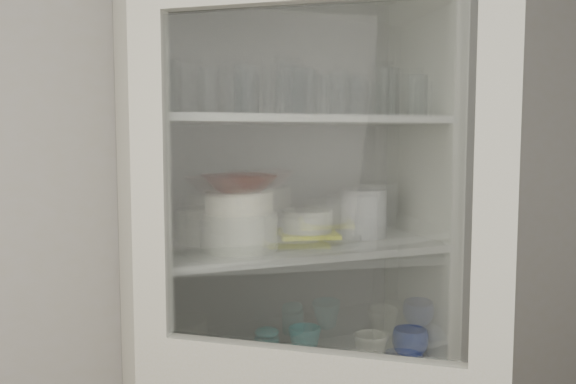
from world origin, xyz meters
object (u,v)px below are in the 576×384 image
object	(u,v)px
mug_blue	(410,343)
terracotta_bowl	(239,183)
grey_bowl_stack	(364,213)
measuring_cups	(245,378)
white_canister	(160,361)
goblet_0	(150,86)
goblet_3	(356,95)
goblet_1	(287,93)
cream_bowl	(239,202)
yellow_trivet	(307,234)
white_ramekin	(307,221)
goblet_2	(328,95)
teal_jar	(267,346)
glass_platter	(307,239)
mug_white	(371,350)
mug_teal	(305,342)
plate_stack_back	(209,224)
pantry_cabinet	(281,335)
plate_stack_front	(239,231)

from	to	relation	value
mug_blue	terracotta_bowl	bearing A→B (deg)	177.79
grey_bowl_stack	measuring_cups	size ratio (longest dim) A/B	1.51
measuring_cups	white_canister	xyz separation A→B (m)	(-0.23, 0.10, 0.05)
goblet_0	goblet_3	distance (m)	0.71
goblet_1	cream_bowl	size ratio (longest dim) A/B	0.79
goblet_0	terracotta_bowl	world-z (taller)	goblet_0
yellow_trivet	white_ramekin	world-z (taller)	white_ramekin
goblet_1	goblet_2	xyz separation A→B (m)	(0.15, 0.01, -0.00)
goblet_2	teal_jar	xyz separation A→B (m)	(-0.24, -0.06, -0.83)
goblet_2	goblet_0	bearing A→B (deg)	-177.02
glass_platter	goblet_1	bearing A→B (deg)	104.32
terracotta_bowl	mug_white	bearing A→B (deg)	-6.43
goblet_3	mug_teal	bearing A→B (deg)	-163.11
teal_jar	white_ramekin	bearing A→B (deg)	-28.31
plate_stack_back	grey_bowl_stack	world-z (taller)	grey_bowl_stack
pantry_cabinet	goblet_2	world-z (taller)	pantry_cabinet
yellow_trivet	white_ramekin	distance (m)	0.04
goblet_3	yellow_trivet	distance (m)	0.52
plate_stack_back	cream_bowl	size ratio (longest dim) A/B	1.04
pantry_cabinet	cream_bowl	bearing A→B (deg)	-146.76
goblet_1	mug_blue	size ratio (longest dim) A/B	1.33
cream_bowl	measuring_cups	distance (m)	0.52
glass_platter	white_ramekin	xyz separation A→B (m)	(0.00, 0.00, 0.06)
grey_bowl_stack	mug_blue	world-z (taller)	grey_bowl_stack
grey_bowl_stack	white_canister	bearing A→B (deg)	-178.58
yellow_trivet	measuring_cups	distance (m)	0.48
glass_platter	grey_bowl_stack	world-z (taller)	grey_bowl_stack
plate_stack_front	yellow_trivet	distance (m)	0.25
goblet_1	goblet_2	world-z (taller)	goblet_1
grey_bowl_stack	measuring_cups	bearing A→B (deg)	-165.33
plate_stack_front	measuring_cups	size ratio (longest dim) A/B	2.15
goblet_0	plate_stack_back	xyz separation A→B (m)	(0.18, 0.03, -0.43)
glass_platter	mug_blue	bearing A→B (deg)	-12.62
grey_bowl_stack	mug_white	size ratio (longest dim) A/B	1.43
measuring_cups	white_canister	distance (m)	0.26
mug_teal	teal_jar	distance (m)	0.13
pantry_cabinet	plate_stack_back	world-z (taller)	pantry_cabinet
white_ramekin	yellow_trivet	bearing A→B (deg)	0.00
goblet_3	measuring_cups	world-z (taller)	goblet_3
terracotta_bowl	mug_teal	size ratio (longest dim) A/B	1.93
grey_bowl_stack	teal_jar	size ratio (longest dim) A/B	1.66
mug_teal	mug_white	bearing A→B (deg)	-17.95
goblet_2	white_ramekin	bearing A→B (deg)	-136.67
terracotta_bowl	white_canister	world-z (taller)	terracotta_bowl
goblet_2	mug_blue	size ratio (longest dim) A/B	1.30
yellow_trivet	teal_jar	distance (m)	0.40
pantry_cabinet	white_ramekin	world-z (taller)	pantry_cabinet
plate_stack_front	measuring_cups	bearing A→B (deg)	-90.71
plate_stack_front	teal_jar	size ratio (longest dim) A/B	2.37
terracotta_bowl	mug_white	xyz separation A→B (m)	(0.42, -0.05, -0.55)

